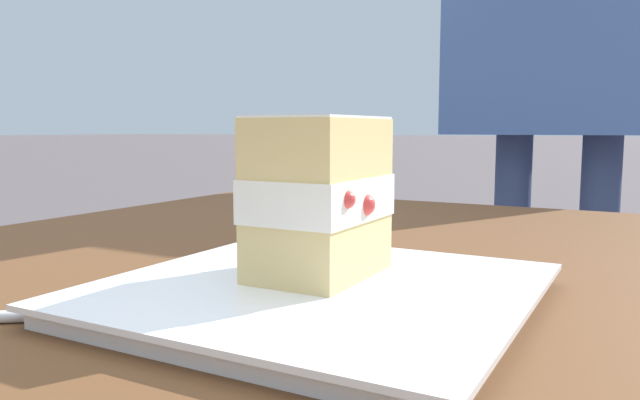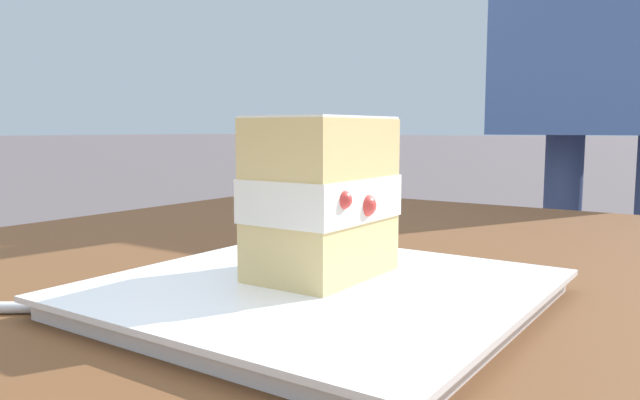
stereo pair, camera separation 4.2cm
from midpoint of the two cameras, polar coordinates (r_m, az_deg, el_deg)
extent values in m
cylinder|color=brown|center=(1.24, -7.41, -17.77)|extent=(0.07, 0.07, 0.70)
cube|color=brown|center=(0.41, -15.05, -13.47)|extent=(1.39, 0.92, 0.04)
cube|color=white|center=(0.43, -2.81, -8.91)|extent=(0.26, 0.26, 0.01)
cube|color=white|center=(0.43, -2.82, -7.87)|extent=(0.28, 0.28, 0.00)
cube|color=#E0C17A|center=(0.44, -2.81, -4.40)|extent=(0.10, 0.07, 0.04)
cube|color=white|center=(0.44, -2.84, 0.18)|extent=(0.10, 0.07, 0.03)
sphere|color=red|center=(0.39, -0.57, 0.03)|extent=(0.01, 0.01, 0.01)
sphere|color=red|center=(0.42, 1.27, -0.47)|extent=(0.02, 0.02, 0.02)
cube|color=#E0C17A|center=(0.43, -2.86, 4.84)|extent=(0.10, 0.07, 0.04)
cube|color=white|center=(0.43, -2.88, 7.65)|extent=(0.10, 0.07, 0.00)
cube|color=silver|center=(0.42, -20.80, -9.77)|extent=(0.04, 0.04, 0.01)
cylinder|color=navy|center=(1.48, 16.25, -10.86)|extent=(0.08, 0.08, 0.85)
cylinder|color=navy|center=(1.46, 23.20, -11.46)|extent=(0.08, 0.08, 0.85)
camera|label=1|loc=(0.02, -92.86, -0.33)|focal=34.55mm
camera|label=2|loc=(0.02, 87.14, 0.33)|focal=34.55mm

